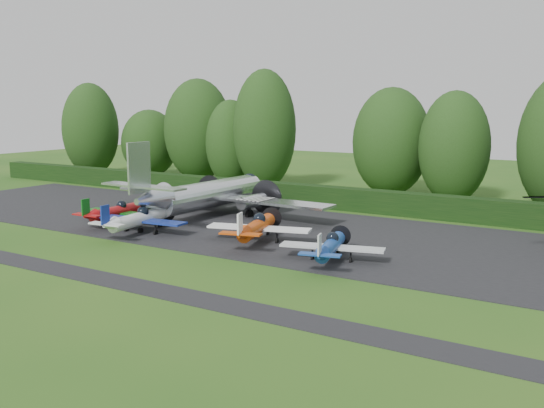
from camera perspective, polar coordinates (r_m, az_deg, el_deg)
The scene contains 16 objects.
ground at distance 38.94m, azimuth -9.37°, elevation -4.78°, with size 160.00×160.00×0.00m, color #214F16.
apron at distance 46.73m, azimuth -1.31°, elevation -2.27°, with size 70.00×18.00×0.01m, color black.
taxiway_verge at distance 34.82m, azimuth -15.90°, elevation -6.73°, with size 70.00×2.00×0.00m, color black.
hedgerow at distance 56.12m, azimuth 4.82°, elevation -0.32°, with size 90.00×1.60×2.00m, color black.
transport_plane at distance 51.40m, azimuth -6.01°, elevation 0.95°, with size 21.75×16.67×6.97m.
light_plane_red at distance 49.39m, azimuth -14.39°, elevation -0.68°, with size 6.62×6.96×2.54m.
light_plane_white at distance 45.33m, azimuth -12.48°, elevation -1.39°, with size 7.13×7.50×2.74m.
light_plane_orange at distance 41.39m, azimuth -1.42°, elevation -2.17°, with size 7.23×7.60×2.78m.
light_plane_blue at distance 36.61m, azimuth 5.56°, elevation -3.97°, with size 6.35×6.68×2.44m.
tree_0 at distance 84.14m, azimuth -16.72°, elevation 6.73°, with size 7.33×7.33×12.20m.
tree_3 at distance 67.70m, azimuth -0.71°, elevation 7.02°, with size 7.01×7.01×13.28m.
tree_4 at distance 60.23m, azimuth 16.76°, elevation 5.11°, with size 6.67×6.67×10.74m.
tree_5 at distance 81.15m, azimuth -11.43°, elevation 5.63°, with size 7.35×7.35×8.73m.
tree_6 at distance 64.07m, azimuth 11.15°, elevation 5.77°, with size 7.98×7.98×11.18m.
tree_7 at distance 71.05m, azimuth -3.92°, elevation 5.77°, with size 5.86×5.86×9.96m.
tree_8 at distance 75.91m, azimuth -6.97°, elevation 6.93°, with size 8.39×8.39×12.54m.
Camera 1 is at (24.94, -28.37, 9.47)m, focal length 40.00 mm.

